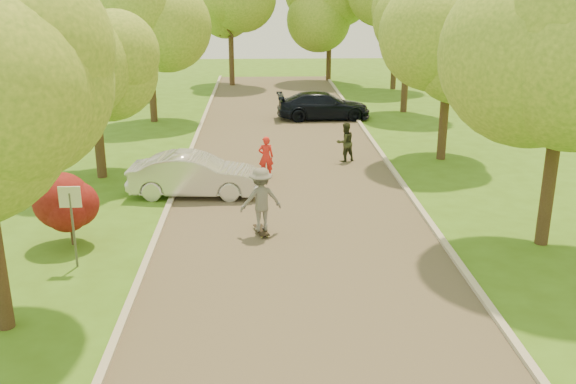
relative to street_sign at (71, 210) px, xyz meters
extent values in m
plane|color=#3F6A19|center=(5.80, -4.00, -1.56)|extent=(100.00, 100.00, 0.00)
cube|color=#4C4438|center=(5.80, 4.00, -1.56)|extent=(8.00, 60.00, 0.01)
cube|color=#B2AD9E|center=(1.75, 4.00, -1.50)|extent=(0.18, 60.00, 0.12)
cube|color=#B2AD9E|center=(9.85, 4.00, -1.50)|extent=(0.18, 60.00, 0.12)
cylinder|color=#59595E|center=(0.00, 0.00, -0.56)|extent=(0.06, 0.06, 2.00)
cube|color=white|center=(0.00, 0.00, 0.34)|extent=(0.55, 0.04, 0.55)
cylinder|color=#382619|center=(-0.50, 1.50, -1.21)|extent=(0.12, 0.12, 0.70)
sphere|color=#590F0F|center=(-0.50, 1.50, -0.46)|extent=(1.70, 1.70, 1.70)
sphere|color=#548123|center=(-0.01, -3.00, 4.11)|extent=(3.45, 3.45, 3.45)
cylinder|color=#382619|center=(-1.20, 8.00, 0.01)|extent=(0.36, 0.36, 3.15)
sphere|color=#548123|center=(-1.20, 8.00, 2.85)|extent=(4.20, 4.20, 4.20)
sphere|color=#548123|center=(-0.57, 8.00, 3.48)|extent=(3.15, 3.15, 3.15)
cylinder|color=#382619|center=(-0.80, 18.00, 0.35)|extent=(0.36, 0.36, 3.83)
sphere|color=#548123|center=(-0.80, 18.00, 3.70)|extent=(4.80, 4.80, 4.80)
sphere|color=#548123|center=(-0.08, 18.00, 4.42)|extent=(3.60, 3.60, 3.60)
cylinder|color=#382619|center=(12.60, 1.00, 0.35)|extent=(0.36, 0.36, 3.83)
sphere|color=#548123|center=(12.60, 1.00, 3.76)|extent=(5.00, 5.00, 5.00)
cylinder|color=#382619|center=(12.20, 10.00, 0.12)|extent=(0.36, 0.36, 3.38)
sphere|color=#548123|center=(12.20, 10.00, 3.13)|extent=(4.40, 4.40, 4.40)
sphere|color=#548123|center=(12.86, 10.00, 3.79)|extent=(3.30, 3.30, 3.30)
cylinder|color=#382619|center=(12.80, 20.00, 0.46)|extent=(0.36, 0.36, 4.05)
sphere|color=#548123|center=(12.80, 20.00, 4.05)|extent=(5.20, 5.20, 5.20)
cylinder|color=#382619|center=(-3.20, 26.00, 0.24)|extent=(0.36, 0.36, 3.60)
sphere|color=#548123|center=(-3.20, 26.00, 3.54)|extent=(5.00, 5.00, 5.00)
sphere|color=#548123|center=(-2.45, 26.00, 4.29)|extent=(3.75, 3.75, 3.75)
cylinder|color=#382619|center=(13.80, 28.00, 0.35)|extent=(0.36, 0.36, 3.83)
sphere|color=#548123|center=(13.80, 28.00, 3.76)|extent=(5.00, 5.00, 5.00)
cylinder|color=#382619|center=(2.80, 30.00, 0.12)|extent=(0.36, 0.36, 3.38)
sphere|color=#548123|center=(2.80, 30.00, 3.25)|extent=(4.80, 4.80, 4.80)
sphere|color=#548123|center=(3.52, 30.00, 3.97)|extent=(3.60, 3.60, 3.60)
cylinder|color=#382619|center=(9.80, 32.00, 0.24)|extent=(0.36, 0.36, 3.60)
sphere|color=#548123|center=(9.80, 32.00, 3.54)|extent=(5.00, 5.00, 5.00)
imported|color=silver|center=(2.50, 5.69, -0.83)|extent=(4.52, 1.84, 1.46)
imported|color=black|center=(8.10, 18.22, -0.85)|extent=(4.97, 2.15, 1.43)
cube|color=black|center=(4.75, 2.07, -1.45)|extent=(0.50, 1.00, 0.02)
cylinder|color=#BFCC4C|center=(4.75, 2.42, -1.52)|extent=(0.05, 0.08, 0.07)
cylinder|color=#BFCC4C|center=(4.58, 2.38, -1.52)|extent=(0.05, 0.08, 0.07)
cylinder|color=#BFCC4C|center=(4.92, 1.76, -1.52)|extent=(0.05, 0.08, 0.07)
cylinder|color=#BFCC4C|center=(4.76, 1.72, -1.52)|extent=(0.05, 0.08, 0.07)
imported|color=slate|center=(4.75, 2.07, -0.51)|extent=(1.35, 0.98, 1.87)
imported|color=red|center=(4.95, 7.74, -0.79)|extent=(0.60, 0.42, 1.56)
imported|color=#29301D|center=(8.18, 9.78, -0.76)|extent=(0.97, 0.89, 1.61)
camera|label=1|loc=(4.78, -15.32, 5.46)|focal=40.00mm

